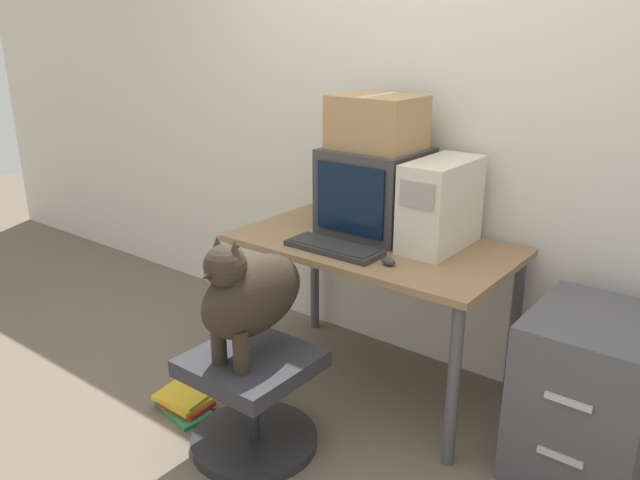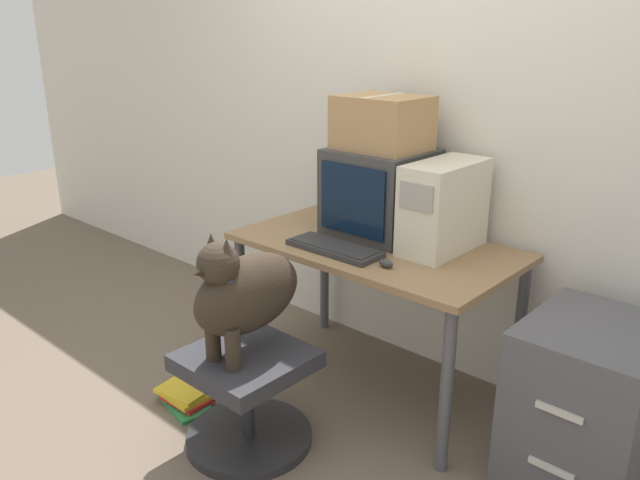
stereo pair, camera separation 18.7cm
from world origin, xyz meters
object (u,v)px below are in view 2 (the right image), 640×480
(office_chair, at_px, (248,394))
(filing_cabinet, at_px, (586,405))
(pc_tower, at_px, (444,207))
(dog, at_px, (244,291))
(book_stack_floor, at_px, (185,396))
(keyboard, at_px, (334,248))
(cardboard_box, at_px, (382,123))
(crt_monitor, at_px, (380,192))

(office_chair, height_order, filing_cabinet, filing_cabinet)
(pc_tower, distance_m, dog, 0.94)
(dog, height_order, book_stack_floor, dog)
(keyboard, bearing_deg, office_chair, -94.27)
(keyboard, height_order, book_stack_floor, keyboard)
(pc_tower, relative_size, cardboard_box, 1.15)
(pc_tower, distance_m, filing_cabinet, 0.97)
(crt_monitor, height_order, office_chair, crt_monitor)
(office_chair, bearing_deg, cardboard_box, 88.24)
(keyboard, relative_size, book_stack_floor, 1.45)
(office_chair, relative_size, book_stack_floor, 1.74)
(crt_monitor, xyz_separation_m, pc_tower, (0.35, -0.00, -0.00))
(crt_monitor, xyz_separation_m, keyboard, (0.01, -0.34, -0.19))
(filing_cabinet, xyz_separation_m, book_stack_floor, (-1.54, -0.71, -0.29))
(cardboard_box, bearing_deg, book_stack_floor, -117.89)
(filing_cabinet, bearing_deg, office_chair, -147.98)
(dog, distance_m, filing_cabinet, 1.36)
(crt_monitor, height_order, book_stack_floor, crt_monitor)
(crt_monitor, relative_size, pc_tower, 0.98)
(book_stack_floor, bearing_deg, dog, 2.36)
(crt_monitor, xyz_separation_m, office_chair, (-0.03, -0.84, -0.71))
(keyboard, height_order, dog, dog)
(keyboard, height_order, filing_cabinet, keyboard)
(crt_monitor, height_order, filing_cabinet, crt_monitor)
(keyboard, relative_size, filing_cabinet, 0.67)
(filing_cabinet, bearing_deg, pc_tower, 169.44)
(crt_monitor, bearing_deg, pc_tower, -0.54)
(dog, xyz_separation_m, filing_cabinet, (1.12, 0.69, -0.36))
(crt_monitor, relative_size, filing_cabinet, 0.67)
(crt_monitor, bearing_deg, cardboard_box, 90.00)
(cardboard_box, bearing_deg, crt_monitor, -90.00)
(filing_cabinet, bearing_deg, book_stack_floor, -155.23)
(cardboard_box, relative_size, book_stack_floor, 1.26)
(crt_monitor, height_order, dog, crt_monitor)
(book_stack_floor, bearing_deg, filing_cabinet, 24.77)
(cardboard_box, bearing_deg, dog, -91.77)
(office_chair, distance_m, book_stack_floor, 0.47)
(dog, bearing_deg, pc_tower, 65.75)
(crt_monitor, bearing_deg, dog, -91.77)
(dog, bearing_deg, filing_cabinet, 31.90)
(pc_tower, xyz_separation_m, keyboard, (-0.34, -0.33, -0.18))
(keyboard, xyz_separation_m, office_chair, (-0.04, -0.50, -0.52))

